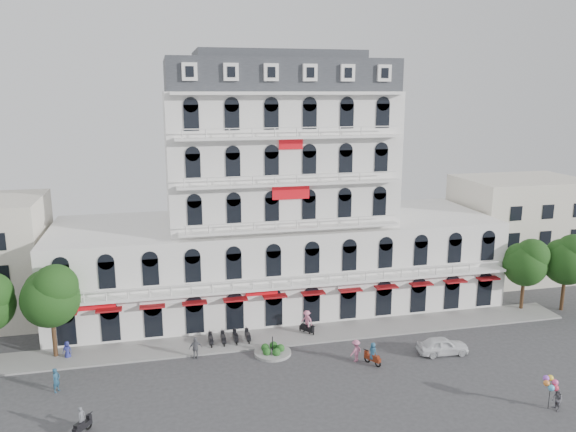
# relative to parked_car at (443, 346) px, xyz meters

# --- Properties ---
(ground) EXTENTS (120.00, 120.00, 0.00)m
(ground) POSITION_rel_parked_car_xyz_m (-11.21, -2.74, -0.74)
(ground) COLOR #38383A
(ground) RESTS_ON ground
(sidewalk) EXTENTS (53.00, 4.00, 0.16)m
(sidewalk) POSITION_rel_parked_car_xyz_m (-11.21, 6.26, -0.66)
(sidewalk) COLOR gray
(sidewalk) RESTS_ON ground
(main_building) EXTENTS (45.00, 15.00, 25.80)m
(main_building) POSITION_rel_parked_car_xyz_m (-11.21, 15.26, 9.22)
(main_building) COLOR silver
(main_building) RESTS_ON ground
(flank_building_east) EXTENTS (14.00, 10.00, 12.00)m
(flank_building_east) POSITION_rel_parked_car_xyz_m (18.79, 17.26, 5.26)
(flank_building_east) COLOR beige
(flank_building_east) RESTS_ON ground
(traffic_island) EXTENTS (3.20, 3.20, 1.60)m
(traffic_island) POSITION_rel_parked_car_xyz_m (-14.22, 3.26, -0.49)
(traffic_island) COLOR gray
(traffic_island) RESTS_ON ground
(parked_scooter_row) EXTENTS (4.40, 1.80, 1.10)m
(parked_scooter_row) POSITION_rel_parked_car_xyz_m (-17.56, 6.06, -0.74)
(parked_scooter_row) COLOR black
(parked_scooter_row) RESTS_ON ground
(tree_west_inner) EXTENTS (4.76, 4.76, 8.25)m
(tree_west_inner) POSITION_rel_parked_car_xyz_m (-32.16, 6.74, 4.94)
(tree_west_inner) COLOR #382314
(tree_west_inner) RESTS_ON ground
(tree_east_inner) EXTENTS (4.40, 4.37, 7.57)m
(tree_east_inner) POSITION_rel_parked_car_xyz_m (12.84, 7.24, 4.47)
(tree_east_inner) COLOR #382314
(tree_east_inner) RESTS_ON ground
(tree_east_outer) EXTENTS (4.65, 4.65, 8.05)m
(tree_east_outer) POSITION_rel_parked_car_xyz_m (16.84, 6.24, 4.81)
(tree_east_outer) COLOR #382314
(tree_east_outer) RESTS_ON ground
(parked_car) EXTENTS (4.49, 2.09, 1.49)m
(parked_car) POSITION_rel_parked_car_xyz_m (0.00, 0.00, 0.00)
(parked_car) COLOR white
(parked_car) RESTS_ON ground
(rider_west) EXTENTS (1.17, 1.44, 1.96)m
(rider_west) POSITION_rel_parked_car_xyz_m (-28.69, -5.15, 0.09)
(rider_west) COLOR black
(rider_west) RESTS_ON ground
(rider_east) EXTENTS (1.06, 1.52, 1.94)m
(rider_east) POSITION_rel_parked_car_xyz_m (-6.57, -0.48, 0.19)
(rider_east) COLOR maroon
(rider_east) RESTS_ON ground
(rider_center) EXTENTS (1.30, 1.42, 2.36)m
(rider_center) POSITION_rel_parked_car_xyz_m (-10.34, 6.42, 0.52)
(rider_center) COLOR black
(rider_center) RESTS_ON ground
(pedestrian_left) EXTENTS (0.86, 0.66, 1.55)m
(pedestrian_left) POSITION_rel_parked_car_xyz_m (-31.21, 6.33, 0.03)
(pedestrian_left) COLOR navy
(pedestrian_left) RESTS_ON ground
(pedestrian_mid) EXTENTS (1.13, 0.54, 1.88)m
(pedestrian_mid) POSITION_rel_parked_car_xyz_m (-20.67, 3.94, 0.20)
(pedestrian_mid) COLOR slate
(pedestrian_mid) RESTS_ON ground
(pedestrian_right) EXTENTS (1.41, 1.22, 1.89)m
(pedestrian_right) POSITION_rel_parked_car_xyz_m (-7.71, 0.41, 0.20)
(pedestrian_right) COLOR #C3678A
(pedestrian_right) RESTS_ON ground
(pedestrian_far) EXTENTS (0.74, 0.82, 1.87)m
(pedestrian_far) POSITION_rel_parked_car_xyz_m (-31.21, 0.89, 0.19)
(pedestrian_far) COLOR navy
(pedestrian_far) RESTS_ON ground
(balloon_vendor) EXTENTS (1.31, 1.24, 2.45)m
(balloon_vendor) POSITION_rel_parked_car_xyz_m (3.41, -9.69, 0.54)
(balloon_vendor) COLOR slate
(balloon_vendor) RESTS_ON ground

